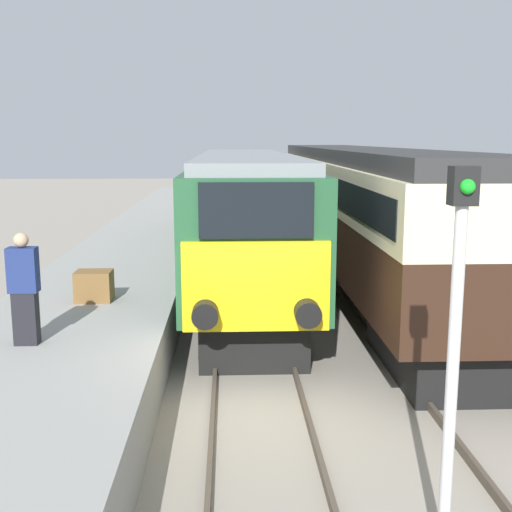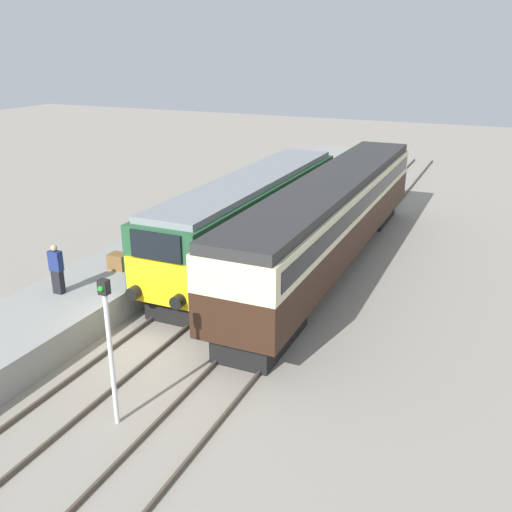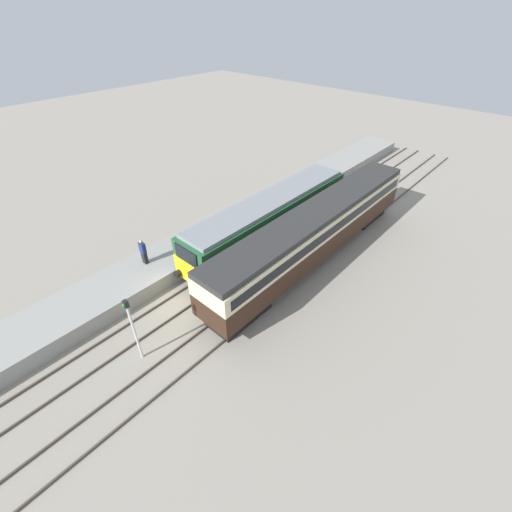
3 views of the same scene
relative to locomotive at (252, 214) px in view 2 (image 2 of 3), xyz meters
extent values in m
plane|color=gray|center=(0.00, -8.08, -2.14)|extent=(120.00, 120.00, 0.00)
cube|color=gray|center=(-3.30, -0.08, -1.62)|extent=(3.50, 50.00, 1.04)
cube|color=#4C4238|center=(-0.72, -3.08, -2.07)|extent=(0.07, 60.00, 0.14)
cube|color=#4C4238|center=(0.72, -3.08, -2.07)|extent=(0.07, 60.00, 0.14)
cube|color=#4C4238|center=(2.68, -3.08, -2.07)|extent=(0.07, 60.00, 0.14)
cube|color=#4C4238|center=(4.12, -3.08, -2.07)|extent=(0.07, 60.00, 0.14)
cube|color=black|center=(0.00, -4.87, -1.64)|extent=(2.03, 4.00, 1.00)
cube|color=black|center=(0.00, 4.95, -1.64)|extent=(2.03, 4.00, 1.00)
cube|color=#235633|center=(0.00, 0.04, 0.14)|extent=(2.70, 14.82, 2.56)
cube|color=yellow|center=(0.00, -7.41, -0.37)|extent=(2.48, 0.10, 1.54)
cube|color=black|center=(0.00, -7.41, 0.91)|extent=(1.89, 0.10, 0.92)
cube|color=gray|center=(0.00, 0.04, 1.54)|extent=(2.38, 14.23, 0.24)
cylinder|color=black|center=(-0.85, -7.62, -0.79)|extent=(0.44, 0.35, 0.44)
cylinder|color=black|center=(0.85, -7.62, -0.79)|extent=(0.44, 0.35, 0.44)
cube|color=black|center=(3.40, -6.73, -1.67)|extent=(1.89, 3.60, 0.95)
cube|color=black|center=(3.40, 8.24, -1.67)|extent=(1.89, 3.60, 0.95)
cube|color=#331E14|center=(3.40, 0.76, -0.46)|extent=(2.70, 19.37, 1.47)
cube|color=beige|center=(3.40, 0.76, 0.86)|extent=(2.71, 19.37, 1.16)
cube|color=black|center=(3.40, 0.76, 0.86)|extent=(2.75, 18.59, 0.64)
cube|color=#2D2D2D|center=(3.40, 0.76, 1.62)|extent=(2.48, 19.37, 0.36)
cube|color=black|center=(-3.61, -8.11, -0.68)|extent=(0.36, 0.24, 0.83)
cube|color=navy|center=(-3.61, -8.11, 0.09)|extent=(0.44, 0.26, 0.70)
sphere|color=tan|center=(-3.61, -8.11, 0.55)|extent=(0.23, 0.23, 0.23)
cylinder|color=silver|center=(1.70, -12.07, -0.34)|extent=(0.12, 0.12, 3.60)
cube|color=black|center=(1.70, -12.07, 1.64)|extent=(0.24, 0.20, 0.36)
sphere|color=green|center=(1.70, -12.18, 1.64)|extent=(0.14, 0.14, 0.14)
cube|color=brown|center=(-3.12, -5.41, -0.80)|extent=(0.70, 0.56, 0.60)
camera|label=1|loc=(-0.45, -17.86, 2.06)|focal=45.00mm
camera|label=2|loc=(9.92, -21.75, 6.94)|focal=40.00mm
camera|label=3|loc=(13.32, -16.27, 12.51)|focal=24.00mm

